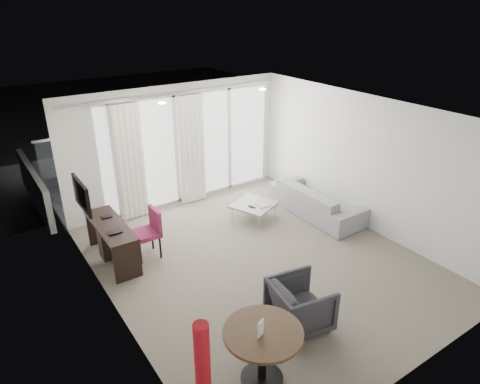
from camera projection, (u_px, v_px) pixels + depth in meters
floor at (259, 261)px, 7.47m from camera, size 5.00×6.00×0.00m
ceiling at (262, 115)px, 6.39m from camera, size 5.00×6.00×0.00m
wall_left at (109, 238)px, 5.65m from camera, size 0.00×6.00×2.60m
wall_right at (365, 163)px, 8.20m from camera, size 0.00×6.00×2.60m
wall_front at (424, 289)px, 4.67m from camera, size 5.00×0.00×2.60m
window_panel at (190, 147)px, 9.37m from camera, size 4.00×0.02×2.38m
window_frame at (191, 148)px, 9.36m from camera, size 4.10×0.06×2.44m
curtain_left at (130, 163)px, 8.51m from camera, size 0.60×0.20×2.38m
curtain_right at (192, 150)px, 9.22m from camera, size 0.60×0.20×2.38m
curtain_track at (178, 93)px, 8.57m from camera, size 4.80×0.04×0.04m
downlight_a at (162, 103)px, 7.14m from camera, size 0.12×0.12×0.02m
downlight_b at (262, 89)px, 8.21m from camera, size 0.12×0.12×0.02m
desk at (113, 242)px, 7.36m from camera, size 0.47×1.50×0.70m
tv at (81, 195)px, 6.75m from camera, size 0.05×0.80×0.50m
desk_chair at (145, 234)px, 7.43m from camera, size 0.49×0.46×0.89m
round_table at (262, 356)px, 5.01m from camera, size 1.02×1.02×0.74m
menu_card at (260, 337)px, 4.80m from camera, size 0.11×0.06×0.21m
red_lamp at (203, 375)px, 4.39m from camera, size 0.32×0.32×1.33m
tub_armchair at (300, 305)px, 5.87m from camera, size 0.89×0.87×0.70m
coffee_table at (254, 211)px, 8.81m from camera, size 1.02×1.02×0.35m
remote at (252, 207)px, 8.60m from camera, size 0.08×0.16×0.02m
magazine at (262, 204)px, 8.69m from camera, size 0.25×0.31×0.02m
sofa at (316, 200)px, 8.98m from camera, size 0.85×2.17×0.63m
terrace_slab at (165, 178)px, 11.04m from camera, size 5.60×3.00×0.12m
rattan_chair_a at (193, 161)px, 10.81m from camera, size 0.73×0.73×0.83m
rattan_chair_b at (224, 151)px, 11.50m from camera, size 0.78×0.78×0.86m
rattan_table at (204, 159)px, 11.47m from camera, size 0.57×0.57×0.46m
balustrade at (141, 143)px, 11.90m from camera, size 5.50×0.06×1.05m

